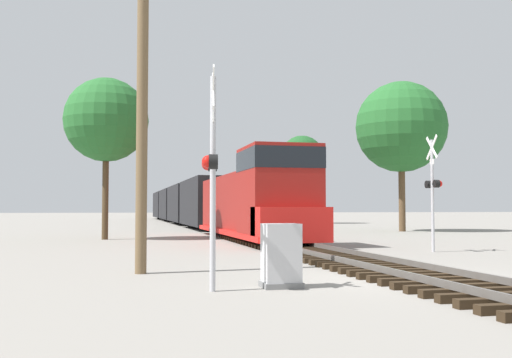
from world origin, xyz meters
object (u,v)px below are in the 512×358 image
crossing_signal_far (433,187)px  tree_far_right (106,120)px  crossing_signal_near (212,167)px  utility_pole (142,102)px  relay_cabinet (281,256)px  tree_mid_background (401,127)px  tree_deep_background (302,158)px  freight_train (189,204)px

crossing_signal_far → tree_far_right: tree_far_right is taller
crossing_signal_near → crossing_signal_far: (9.95, 8.79, -0.02)m
crossing_signal_far → utility_pole: bearing=118.4°
relay_cabinet → tree_mid_background: size_ratio=0.13×
crossing_signal_near → tree_deep_background: size_ratio=0.48×
freight_train → crossing_signal_far: (4.99, -38.05, 0.47)m
tree_far_right → crossing_signal_near: bearing=-83.2°
utility_pole → tree_deep_background: bearing=67.8°
freight_train → tree_far_right: size_ratio=8.45×
freight_train → crossing_signal_far: 38.38m
crossing_signal_far → tree_mid_background: size_ratio=0.41×
crossing_signal_far → tree_deep_background: bearing=-6.7°
tree_deep_background → utility_pole: bearing=-112.2°
relay_cabinet → utility_pole: (-2.80, 3.38, 3.77)m
freight_train → tree_deep_background: size_ratio=7.70×
freight_train → relay_cabinet: freight_train is taller
relay_cabinet → utility_pole: bearing=129.6°
utility_pole → tree_mid_background: tree_mid_background is taller
utility_pole → tree_deep_background: (18.80, 46.05, 2.67)m
relay_cabinet → freight_train: bearing=85.8°
freight_train → tree_mid_background: (13.07, -19.43, 5.48)m
freight_train → tree_mid_background: size_ratio=6.78×
crossing_signal_near → relay_cabinet: 2.42m
utility_pole → tree_far_right: (-1.24, 17.26, 1.96)m
relay_cabinet → tree_far_right: size_ratio=0.16×
crossing_signal_near → crossing_signal_far: bearing=139.2°
relay_cabinet → tree_deep_background: 52.35m
utility_pole → tree_deep_background: tree_deep_background is taller
crossing_signal_far → tree_far_right: (-12.46, 12.11, 3.90)m
relay_cabinet → crossing_signal_far: bearing=45.4°
freight_train → relay_cabinet: bearing=-94.2°
relay_cabinet → utility_pole: size_ratio=0.16×
crossing_signal_far → relay_cabinet: bearing=139.2°
crossing_signal_near → tree_deep_background: 52.89m
crossing_signal_near → tree_mid_background: (18.03, 27.40, 4.99)m
freight_train → crossing_signal_near: size_ratio=16.11×
relay_cabinet → tree_deep_background: size_ratio=0.14×
freight_train → relay_cabinet: 46.72m
crossing_signal_near → tree_far_right: size_ratio=0.52×
freight_train → utility_pole: utility_pole is taller
crossing_signal_far → tree_deep_background: size_ratio=0.47×
utility_pole → tree_deep_background: size_ratio=0.91×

